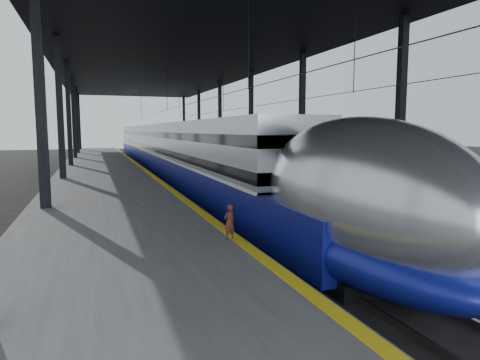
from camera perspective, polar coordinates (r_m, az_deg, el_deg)
name	(u,v)px	position (r m, az deg, el deg)	size (l,w,h in m)	color
ground	(243,258)	(12.97, 0.40, -10.31)	(160.00, 160.00, 0.00)	black
platform	(103,177)	(31.87, -17.81, 0.43)	(6.00, 80.00, 1.00)	#4C4C4F
yellow_strip	(143,168)	(32.00, -12.82, 1.51)	(0.30, 80.00, 0.01)	gold
rails	(212,178)	(33.06, -3.79, 0.22)	(6.52, 80.00, 0.16)	slate
canopy	(176,57)	(32.70, -8.49, 15.97)	(18.00, 75.00, 9.47)	black
tgv_train	(169,151)	(37.01, -9.51, 3.81)	(2.98, 65.20, 4.27)	#ADAFB4
second_train	(208,147)	(43.88, -4.35, 4.47)	(3.03, 56.05, 4.18)	navy
child	(229,222)	(10.95, -1.43, -5.64)	(0.33, 0.22, 0.91)	#50241A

